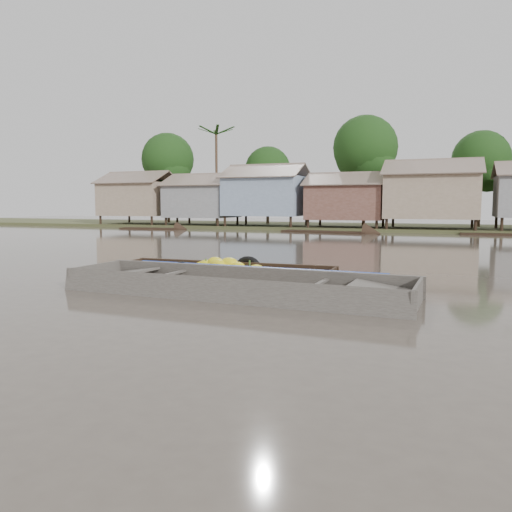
% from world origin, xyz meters
% --- Properties ---
extents(ground, '(120.00, 120.00, 0.00)m').
position_xyz_m(ground, '(0.00, 0.00, 0.00)').
color(ground, '#4F453C').
rests_on(ground, ground).
extents(riverbank, '(120.00, 12.47, 10.22)m').
position_xyz_m(riverbank, '(3.03, 31.86, 3.07)').
color(riverbank, '#384723').
rests_on(riverbank, ground).
extents(banana_boat, '(6.12, 1.70, 0.88)m').
position_xyz_m(banana_boat, '(-2.13, 2.43, 0.18)').
color(banana_boat, black).
rests_on(banana_boat, ground).
extents(viewer_boat, '(8.29, 2.46, 0.66)m').
position_xyz_m(viewer_boat, '(-0.90, 0.52, 0.08)').
color(viewer_boat, '#3E3A34').
rests_on(viewer_boat, ground).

